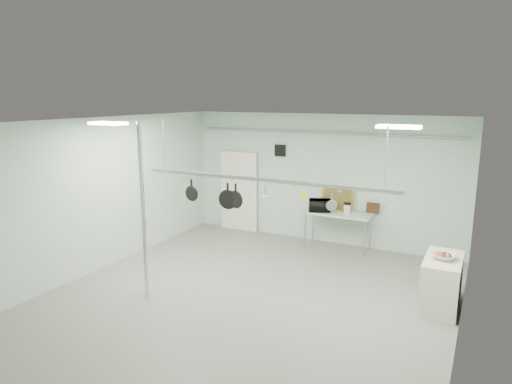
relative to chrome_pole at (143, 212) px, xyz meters
The scene contains 25 objects.
floor 2.41m from the chrome_pole, 19.44° to the left, with size 8.00×8.00×0.00m, color gray.
ceiling 2.40m from the chrome_pole, 19.44° to the left, with size 7.00×8.00×0.02m, color silver.
back_wall 4.89m from the chrome_pole, 69.68° to the left, with size 7.00×0.02×3.20m, color silver.
right_wall 5.22m from the chrome_pole, ahead, with size 0.02×8.00×3.20m, color silver.
door 4.61m from the chrome_pole, 97.53° to the left, with size 1.10×0.10×2.20m, color silver.
wall_vent 4.65m from the chrome_pole, 82.52° to the left, with size 0.30×0.04×0.30m, color black.
conduit_pipe 4.95m from the chrome_pole, 69.30° to the left, with size 0.07×0.07×6.60m, color gray.
chrome_pole is the anchor object (origin of this frame).
prep_table 4.85m from the chrome_pole, 61.29° to the left, with size 1.60×0.70×0.91m.
side_cabinet 5.37m from the chrome_pole, 22.41° to the left, with size 0.60×1.20×0.90m, color silver.
pot_rack 2.19m from the chrome_pole, 25.35° to the left, with size 4.80×0.06×1.00m.
light_panel_left 1.65m from the chrome_pole, 158.20° to the right, with size 0.65×0.30×0.05m, color white.
light_panel_right 4.55m from the chrome_pole, 16.31° to the left, with size 0.65×0.30×0.05m, color white.
microwave 4.53m from the chrome_pole, 65.39° to the left, with size 0.52×0.35×0.29m, color black.
coffee_canister 4.93m from the chrome_pole, 59.04° to the left, with size 0.16×0.16×0.22m, color silver.
painting_large 5.02m from the chrome_pole, 64.12° to the left, with size 0.78×0.05×0.58m, color gold.
painting_small 5.46m from the chrome_pole, 55.91° to the left, with size 0.30×0.04×0.25m, color black.
fruit_bowl 5.27m from the chrome_pole, 21.94° to the left, with size 0.41×0.41×0.10m, color silver.
skillet_left 1.03m from the chrome_pole, 65.00° to the left, with size 0.29×0.06×0.40m, color black, non-canonical shape.
skillet_mid 1.53m from the chrome_pole, 36.52° to the left, with size 0.36×0.06×0.48m, color black, non-canonical shape.
skillet_right 1.67m from the chrome_pole, 33.07° to the left, with size 0.32×0.06×0.43m, color black, non-canonical shape.
whisk 2.19m from the chrome_pole, 24.51° to the left, with size 0.15×0.15×0.31m, color silver, non-canonical shape.
grater 2.87m from the chrome_pole, 18.48° to the left, with size 0.08×0.02×0.21m, color orange, non-canonical shape.
saucepan 3.32m from the chrome_pole, 15.82° to the left, with size 0.16×0.10×0.30m, color #ADACB1, non-canonical shape.
fruit_cluster 5.27m from the chrome_pole, 21.94° to the left, with size 0.24×0.24×0.09m, color maroon, non-canonical shape.
Camera 1 is at (3.68, -6.65, 3.63)m, focal length 32.00 mm.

